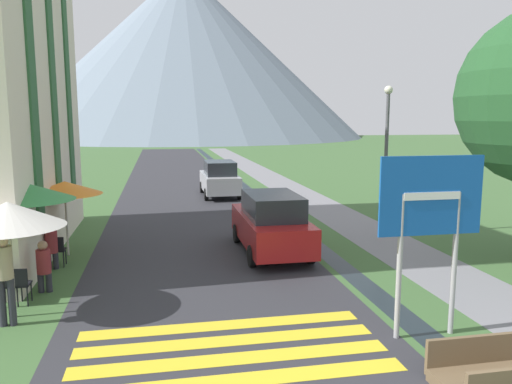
% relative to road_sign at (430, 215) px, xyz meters
% --- Properties ---
extents(ground_plane, '(160.00, 160.00, 0.00)m').
position_rel_road_sign_xyz_m(ground_plane, '(-1.15, 15.97, -2.31)').
color(ground_plane, '#3D6033').
extents(road, '(6.40, 60.00, 0.01)m').
position_rel_road_sign_xyz_m(road, '(-3.65, 25.97, -2.31)').
color(road, '#2D2D33').
rests_on(road, ground_plane).
extents(footpath, '(2.20, 60.00, 0.01)m').
position_rel_road_sign_xyz_m(footpath, '(2.45, 25.97, -2.31)').
color(footpath, slate).
rests_on(footpath, ground_plane).
extents(drainage_channel, '(0.60, 60.00, 0.00)m').
position_rel_road_sign_xyz_m(drainage_channel, '(0.05, 25.97, -2.31)').
color(drainage_channel, black).
rests_on(drainage_channel, ground_plane).
extents(crosswalk_marking, '(5.44, 2.54, 0.01)m').
position_rel_road_sign_xyz_m(crosswalk_marking, '(-3.65, 0.11, -2.30)').
color(crosswalk_marking, yellow).
rests_on(crosswalk_marking, ground_plane).
extents(mountain_distant, '(70.04, 70.04, 32.72)m').
position_rel_road_sign_xyz_m(mountain_distant, '(0.56, 94.70, 14.05)').
color(mountain_distant, slate).
rests_on(mountain_distant, ground_plane).
extents(road_sign, '(1.99, 0.11, 3.38)m').
position_rel_road_sign_xyz_m(road_sign, '(0.00, 0.00, 0.00)').
color(road_sign, '#9E9EA3').
rests_on(road_sign, ground_plane).
extents(footbridge, '(1.70, 1.10, 0.65)m').
position_rel_road_sign_xyz_m(footbridge, '(0.05, -1.97, -2.08)').
color(footbridge, brown).
rests_on(footbridge, ground_plane).
extents(parked_car_near, '(1.84, 4.39, 1.82)m').
position_rel_road_sign_xyz_m(parked_car_near, '(-1.55, 6.19, -1.40)').
color(parked_car_near, '#A31919').
rests_on(parked_car_near, ground_plane).
extents(parked_car_far, '(1.81, 4.17, 1.82)m').
position_rel_road_sign_xyz_m(parked_car_far, '(-1.78, 17.27, -1.40)').
color(parked_car_far, '#B2B2B7').
rests_on(parked_car_far, ground_plane).
extents(cafe_chair_near_left, '(0.40, 0.40, 0.85)m').
position_rel_road_sign_xyz_m(cafe_chair_near_left, '(-8.04, 3.06, -1.80)').
color(cafe_chair_near_left, black).
rests_on(cafe_chair_near_left, ground_plane).
extents(cafe_chair_far_right, '(0.40, 0.40, 0.85)m').
position_rel_road_sign_xyz_m(cafe_chair_far_right, '(-7.60, 5.89, -1.80)').
color(cafe_chair_far_right, black).
rests_on(cafe_chair_far_right, ground_plane).
extents(cafe_chair_near_right, '(0.40, 0.40, 0.85)m').
position_rel_road_sign_xyz_m(cafe_chair_near_right, '(-7.84, 3.06, -1.80)').
color(cafe_chair_near_right, black).
rests_on(cafe_chair_near_right, ground_plane).
extents(cafe_umbrella_front_white, '(2.20, 2.20, 2.40)m').
position_rel_road_sign_xyz_m(cafe_umbrella_front_white, '(-7.78, 2.41, -0.17)').
color(cafe_umbrella_front_white, '#B7B2A8').
rests_on(cafe_umbrella_front_white, ground_plane).
extents(cafe_umbrella_middle_green, '(2.23, 2.23, 2.48)m').
position_rel_road_sign_xyz_m(cafe_umbrella_middle_green, '(-7.95, 4.66, -0.04)').
color(cafe_umbrella_middle_green, '#B7B2A8').
rests_on(cafe_umbrella_middle_green, ground_plane).
extents(cafe_umbrella_rear_orange, '(2.13, 2.13, 2.21)m').
position_rel_road_sign_xyz_m(cafe_umbrella_rear_orange, '(-7.52, 7.04, -0.29)').
color(cafe_umbrella_rear_orange, '#B7B2A8').
rests_on(cafe_umbrella_rear_orange, ground_plane).
extents(person_standing_terrace, '(0.32, 0.32, 1.81)m').
position_rel_road_sign_xyz_m(person_standing_terrace, '(-7.79, 1.97, -1.26)').
color(person_standing_terrace, '#282833').
rests_on(person_standing_terrace, ground_plane).
extents(person_seated_far, '(0.32, 0.32, 1.23)m').
position_rel_road_sign_xyz_m(person_seated_far, '(-7.50, 3.84, -1.63)').
color(person_seated_far, '#282833').
rests_on(person_seated_far, ground_plane).
extents(person_seated_near, '(0.32, 0.32, 1.27)m').
position_rel_road_sign_xyz_m(person_seated_near, '(-7.69, 5.68, -1.61)').
color(person_seated_near, '#282833').
rests_on(person_seated_near, ground_plane).
extents(streetlamp, '(0.28, 0.28, 5.08)m').
position_rel_road_sign_xyz_m(streetlamp, '(2.73, 7.59, 0.71)').
color(streetlamp, '#515156').
rests_on(streetlamp, ground_plane).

